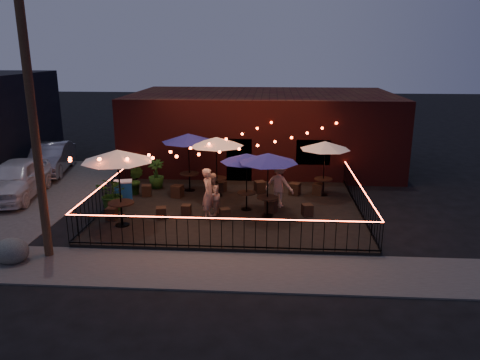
# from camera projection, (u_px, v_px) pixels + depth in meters

# --- Properties ---
(ground) EXTENTS (110.00, 110.00, 0.00)m
(ground) POSITION_uv_depth(u_px,v_px,m) (228.00, 230.00, 16.87)
(ground) COLOR black
(ground) RESTS_ON ground
(patio) EXTENTS (10.00, 8.00, 0.15)m
(patio) POSITION_uv_depth(u_px,v_px,m) (232.00, 210.00, 18.77)
(patio) COLOR black
(patio) RESTS_ON ground
(sidewalk) EXTENTS (18.00, 2.50, 0.05)m
(sidewalk) POSITION_uv_depth(u_px,v_px,m) (217.00, 270.00, 13.74)
(sidewalk) COLOR #413F3C
(sidewalk) RESTS_ON ground
(brick_building) EXTENTS (14.00, 8.00, 4.00)m
(brick_building) POSITION_uv_depth(u_px,v_px,m) (262.00, 129.00, 25.86)
(brick_building) COLOR #39100F
(brick_building) RESTS_ON ground
(utility_pole) EXTENTS (0.26, 0.26, 8.00)m
(utility_pole) POSITION_uv_depth(u_px,v_px,m) (34.00, 130.00, 13.64)
(utility_pole) COLOR #3C2818
(utility_pole) RESTS_ON ground
(fence_front) EXTENTS (10.00, 0.04, 1.04)m
(fence_front) POSITION_uv_depth(u_px,v_px,m) (222.00, 234.00, 14.77)
(fence_front) COLOR black
(fence_front) RESTS_ON patio
(fence_left) EXTENTS (0.04, 8.00, 1.04)m
(fence_left) POSITION_uv_depth(u_px,v_px,m) (109.00, 193.00, 18.94)
(fence_left) COLOR black
(fence_left) RESTS_ON patio
(fence_right) EXTENTS (0.04, 8.00, 1.04)m
(fence_right) POSITION_uv_depth(u_px,v_px,m) (359.00, 198.00, 18.28)
(fence_right) COLOR black
(fence_right) RESTS_ON patio
(festoon_lights) EXTENTS (10.02, 8.72, 1.32)m
(festoon_lights) POSITION_uv_depth(u_px,v_px,m) (205.00, 151.00, 17.89)
(festoon_lights) COLOR #F53915
(festoon_lights) RESTS_ON ground
(cafe_table_0) EXTENTS (2.97, 2.97, 2.79)m
(cafe_table_0) POSITION_uv_depth(u_px,v_px,m) (118.00, 157.00, 16.21)
(cafe_table_0) COLOR black
(cafe_table_0) RESTS_ON patio
(cafe_table_1) EXTENTS (2.37, 2.37, 2.60)m
(cafe_table_1) POSITION_uv_depth(u_px,v_px,m) (188.00, 139.00, 20.41)
(cafe_table_1) COLOR black
(cafe_table_1) RESTS_ON patio
(cafe_table_2) EXTENTS (2.19, 2.19, 2.27)m
(cafe_table_2) POSITION_uv_depth(u_px,v_px,m) (247.00, 158.00, 18.00)
(cafe_table_2) COLOR black
(cafe_table_2) RESTS_ON patio
(cafe_table_3) EXTENTS (2.65, 2.65, 2.58)m
(cafe_table_3) POSITION_uv_depth(u_px,v_px,m) (216.00, 142.00, 19.67)
(cafe_table_3) COLOR black
(cafe_table_3) RESTS_ON patio
(cafe_table_4) EXTENTS (2.65, 2.65, 2.46)m
(cafe_table_4) POSITION_uv_depth(u_px,v_px,m) (268.00, 159.00, 17.20)
(cafe_table_4) COLOR black
(cafe_table_4) RESTS_ON patio
(cafe_table_5) EXTENTS (2.68, 2.68, 2.38)m
(cafe_table_5) POSITION_uv_depth(u_px,v_px,m) (325.00, 146.00, 19.82)
(cafe_table_5) COLOR black
(cafe_table_5) RESTS_ON patio
(bistro_chair_0) EXTENTS (0.40, 0.40, 0.46)m
(bistro_chair_0) POSITION_uv_depth(u_px,v_px,m) (112.00, 214.00, 17.40)
(bistro_chair_0) COLOR black
(bistro_chair_0) RESTS_ON patio
(bistro_chair_1) EXTENTS (0.45, 0.45, 0.44)m
(bistro_chair_1) POSITION_uv_depth(u_px,v_px,m) (161.00, 213.00, 17.52)
(bistro_chair_1) COLOR black
(bistro_chair_1) RESTS_ON patio
(bistro_chair_2) EXTENTS (0.47, 0.47, 0.48)m
(bistro_chair_2) POSITION_uv_depth(u_px,v_px,m) (147.00, 190.00, 20.22)
(bistro_chair_2) COLOR black
(bistro_chair_2) RESTS_ON patio
(bistro_chair_3) EXTENTS (0.53, 0.53, 0.52)m
(bistro_chair_3) POSITION_uv_depth(u_px,v_px,m) (177.00, 191.00, 20.05)
(bistro_chair_3) COLOR black
(bistro_chair_3) RESTS_ON patio
(bistro_chair_4) EXTENTS (0.36, 0.36, 0.40)m
(bistro_chair_4) POSITION_uv_depth(u_px,v_px,m) (186.00, 210.00, 17.88)
(bistro_chair_4) COLOR black
(bistro_chair_4) RESTS_ON patio
(bistro_chair_5) EXTENTS (0.47, 0.47, 0.43)m
(bistro_chair_5) POSITION_uv_depth(u_px,v_px,m) (225.00, 214.00, 17.43)
(bistro_chair_5) COLOR black
(bistro_chair_5) RESTS_ON patio
(bistro_chair_6) EXTENTS (0.48, 0.48, 0.44)m
(bistro_chair_6) POSITION_uv_depth(u_px,v_px,m) (221.00, 186.00, 20.88)
(bistro_chair_6) COLOR black
(bistro_chair_6) RESTS_ON patio
(bistro_chair_7) EXTENTS (0.57, 0.57, 0.51)m
(bistro_chair_7) POSITION_uv_depth(u_px,v_px,m) (260.00, 187.00, 20.68)
(bistro_chair_7) COLOR black
(bistro_chair_7) RESTS_ON patio
(bistro_chair_8) EXTENTS (0.54, 0.54, 0.49)m
(bistro_chair_8) POSITION_uv_depth(u_px,v_px,m) (271.00, 206.00, 18.17)
(bistro_chair_8) COLOR black
(bistro_chair_8) RESTS_ON patio
(bistro_chair_9) EXTENTS (0.46, 0.46, 0.45)m
(bistro_chair_9) POSITION_uv_depth(u_px,v_px,m) (307.00, 210.00, 17.82)
(bistro_chair_9) COLOR black
(bistro_chair_9) RESTS_ON patio
(bistro_chair_10) EXTENTS (0.56, 0.56, 0.51)m
(bistro_chair_10) POSITION_uv_depth(u_px,v_px,m) (295.00, 189.00, 20.39)
(bistro_chair_10) COLOR black
(bistro_chair_10) RESTS_ON patio
(bistro_chair_11) EXTENTS (0.55, 0.55, 0.50)m
(bistro_chair_11) POSITION_uv_depth(u_px,v_px,m) (318.00, 189.00, 20.39)
(bistro_chair_11) COLOR black
(bistro_chair_11) RESTS_ON patio
(patron_a) EXTENTS (0.59, 0.78, 1.92)m
(patron_a) POSITION_uv_depth(u_px,v_px,m) (209.00, 193.00, 17.39)
(patron_a) COLOR #D09C8C
(patron_a) RESTS_ON patio
(patron_b) EXTENTS (0.79, 0.92, 1.66)m
(patron_b) POSITION_uv_depth(u_px,v_px,m) (212.00, 195.00, 17.67)
(patron_b) COLOR tan
(patron_b) RESTS_ON patio
(patron_c) EXTENTS (1.38, 1.12, 1.86)m
(patron_c) POSITION_uv_depth(u_px,v_px,m) (279.00, 184.00, 18.67)
(patron_c) COLOR beige
(patron_c) RESTS_ON patio
(potted_shrub_a) EXTENTS (1.52, 1.41, 1.38)m
(potted_shrub_a) POSITION_uv_depth(u_px,v_px,m) (113.00, 194.00, 18.23)
(potted_shrub_a) COLOR #11370C
(potted_shrub_a) RESTS_ON patio
(potted_shrub_b) EXTENTS (0.72, 0.59, 1.27)m
(potted_shrub_b) POSITION_uv_depth(u_px,v_px,m) (135.00, 180.00, 20.33)
(potted_shrub_b) COLOR #11390D
(potted_shrub_b) RESTS_ON patio
(potted_shrub_c) EXTENTS (0.77, 0.77, 1.30)m
(potted_shrub_c) POSITION_uv_depth(u_px,v_px,m) (156.00, 174.00, 21.27)
(potted_shrub_c) COLOR #11340E
(potted_shrub_c) RESTS_ON patio
(cooler) EXTENTS (0.84, 0.70, 0.96)m
(cooler) POSITION_uv_depth(u_px,v_px,m) (123.00, 192.00, 19.16)
(cooler) COLOR #1655B4
(cooler) RESTS_ON patio
(boulder) EXTENTS (1.05, 0.92, 0.75)m
(boulder) POSITION_uv_depth(u_px,v_px,m) (11.00, 251.00, 14.18)
(boulder) COLOR #4A4A45
(boulder) RESTS_ON ground
(car_white) EXTENTS (2.66, 5.10, 1.66)m
(car_white) POSITION_uv_depth(u_px,v_px,m) (16.00, 179.00, 20.36)
(car_white) COLOR silver
(car_white) RESTS_ON ground
(car_silver) EXTENTS (2.50, 4.92, 1.55)m
(car_silver) POSITION_uv_depth(u_px,v_px,m) (51.00, 158.00, 24.45)
(car_silver) COLOR #9D9DA5
(car_silver) RESTS_ON ground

